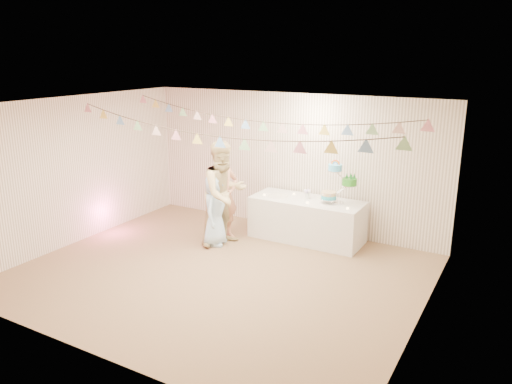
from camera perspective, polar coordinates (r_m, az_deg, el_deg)
The scene contains 23 objects.
floor at distance 7.87m, azimuth -4.20°, elevation -9.28°, with size 6.00×6.00×0.00m, color brown.
ceiling at distance 7.17m, azimuth -4.62°, elevation 9.90°, with size 6.00×6.00×0.00m, color white.
back_wall at distance 9.53m, azimuth 4.01°, elevation 3.45°, with size 6.00×6.00×0.00m, color white.
front_wall at distance 5.63m, azimuth -18.78°, elevation -6.20°, with size 6.00×6.00×0.00m, color white.
left_wall at distance 9.38m, azimuth -19.81°, elevation 2.35°, with size 5.00×5.00×0.00m, color white.
right_wall at distance 6.32m, azimuth 18.87°, elevation -3.81°, with size 5.00×5.00×0.00m, color white.
table at distance 9.13m, azimuth 5.82°, elevation -3.15°, with size 2.03×0.81×0.76m, color silver.
cake_stand at distance 8.77m, azimuth 9.37°, elevation 0.91°, with size 0.64×0.38×0.72m, color silver, non-canonical shape.
cake_bottom at distance 8.84m, azimuth 8.25°, elevation -0.77°, with size 0.31×0.31×0.15m, color #2AAFC7, non-canonical shape.
cake_middle at distance 8.79m, azimuth 10.67°, elevation 0.86°, with size 0.27×0.27×0.22m, color #24831C, non-canonical shape.
cake_top_tier at distance 8.69m, azimuth 9.01°, elevation 2.61°, with size 0.25×0.25×0.19m, color #51C4FF, non-canonical shape.
platter at distance 9.20m, azimuth 2.52°, elevation -0.45°, with size 0.37×0.37×0.02m, color white.
posy at distance 9.04m, azimuth 5.87°, elevation -0.29°, with size 0.16×0.16×0.18m, color white, non-canonical shape.
person_adult_a at distance 9.00m, azimuth -3.74°, elevation -0.44°, with size 0.60×0.39×1.64m, color tan.
person_adult_b at distance 8.74m, azimuth -3.67°, elevation -0.19°, with size 0.90×0.70×1.86m, color #CFB77F.
person_child at distance 8.80m, azimuth -4.73°, elevation -2.01°, with size 0.63×0.41×1.29m, color #B3DBFE.
bunting_back at distance 8.13m, azimuth -0.18°, elevation 8.87°, with size 5.60×1.10×0.40m, color pink, non-canonical shape.
bunting_front at distance 7.04m, azimuth -5.49°, elevation 7.48°, with size 5.60×0.90×0.36m, color #72A5E5, non-canonical shape.
tealight_0 at distance 9.21m, azimuth 0.96°, elevation -0.30°, with size 0.04×0.04×0.03m, color #FFD88C.
tealight_1 at distance 9.30m, azimuth 4.37°, elevation -0.19°, with size 0.04×0.04×0.03m, color #FFD88C.
tealight_2 at distance 8.77m, azimuth 5.91°, elevation -1.22°, with size 0.04×0.04×0.03m, color #FFD88C.
tealight_3 at distance 9.08m, azimuth 8.47°, elevation -0.73°, with size 0.04×0.04×0.03m, color #FFD88C.
tealight_4 at distance 8.56m, azimuth 10.42°, elevation -1.83°, with size 0.04×0.04×0.03m, color #FFD88C.
Camera 1 is at (4.01, -5.90, 3.33)m, focal length 35.00 mm.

